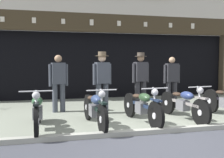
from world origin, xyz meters
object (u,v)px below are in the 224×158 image
motorcycle_left (38,110)px  salesman_left (59,81)px  advert_board_near (24,56)px  salesman_right (141,78)px  motorcycle_center_right (183,103)px  assistant_far_right (172,80)px  motorcycle_center_left (95,108)px  shopkeeper_center (102,79)px  motorcycle_center (142,106)px

motorcycle_left → salesman_left: 2.01m
advert_board_near → salesman_right: bearing=-40.1°
motorcycle_left → salesman_left: salesman_left is taller
motorcycle_left → motorcycle_center_right: size_ratio=0.96×
assistant_far_right → motorcycle_left: bearing=20.6°
motorcycle_center_right → motorcycle_center_left: bearing=-1.4°
shopkeeper_center → assistant_far_right: shopkeeper_center is taller
salesman_left → salesman_right: salesman_right is taller
advert_board_near → motorcycle_left: bearing=-81.3°
advert_board_near → shopkeeper_center: bearing=-52.6°
motorcycle_center_left → motorcycle_center_right: bearing=179.9°
assistant_far_right → advert_board_near: size_ratio=1.59×
motorcycle_left → salesman_right: bearing=-153.2°
motorcycle_center_right → assistant_far_right: 1.69m
motorcycle_left → motorcycle_center: (2.38, 0.07, -0.01)m
motorcycle_center_left → motorcycle_center_right: motorcycle_center_left is taller
motorcycle_center_left → shopkeeper_center: shopkeeper_center is taller
motorcycle_left → salesman_right: (2.87, 1.51, 0.54)m
motorcycle_center → salesman_right: salesman_right is taller
motorcycle_center → salesman_left: 2.67m
motorcycle_left → motorcycle_center: 2.38m
motorcycle_center_right → advert_board_near: advert_board_near is taller
shopkeeper_center → salesman_right: size_ratio=1.01×
motorcycle_center_left → assistant_far_right: (2.75, 1.72, 0.47)m
shopkeeper_center → salesman_right: (1.18, 0.11, -0.01)m
motorcycle_center → advert_board_near: (-3.07, 4.43, 1.27)m
motorcycle_left → motorcycle_center_left: bearing=179.2°
salesman_left → shopkeeper_center: bearing=147.4°
motorcycle_center_left → salesman_right: bearing=-141.4°
salesman_left → assistant_far_right: bearing=167.1°
motorcycle_left → salesman_left: bearing=-105.6°
salesman_left → assistant_far_right: salesman_left is taller
motorcycle_center → advert_board_near: size_ratio=2.00×
motorcycle_center → motorcycle_center_right: (1.14, 0.09, -0.00)m
salesman_right → assistant_far_right: (1.11, 0.22, -0.08)m
motorcycle_center_left → advert_board_near: (-1.92, 4.49, 1.26)m
motorcycle_center → shopkeeper_center: 1.60m
shopkeeper_center → advert_board_near: bearing=-65.5°
motorcycle_center_left → salesman_right: 2.28m
salesman_right → assistant_far_right: 1.14m
motorcycle_center_left → salesman_left: size_ratio=1.23×
motorcycle_center_right → salesman_right: size_ratio=1.19×
salesman_left → advert_board_near: bearing=-75.8°
motorcycle_center → advert_board_near: advert_board_near is taller
motorcycle_left → assistant_far_right: 4.36m
salesman_left → salesman_right: size_ratio=0.96×
advert_board_near → motorcycle_center_left: bearing=-66.9°
motorcycle_center_right → salesman_left: salesman_left is taller
motorcycle_center_left → advert_board_near: advert_board_near is taller
salesman_left → advert_board_near: advert_board_near is taller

